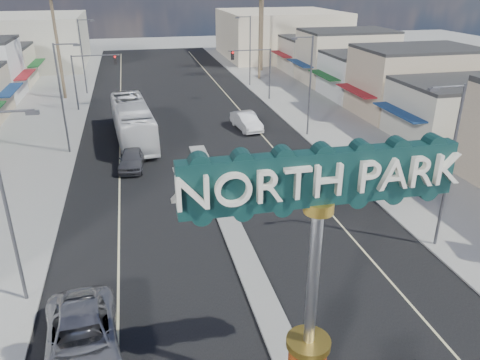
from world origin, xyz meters
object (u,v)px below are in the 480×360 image
streetlight_l_near (9,201)px  streetlight_r_far (249,48)px  traffic_signal_left (91,71)px  streetlight_r_near (448,161)px  streetlight_r_mid (309,81)px  city_bus (133,122)px  gateway_sign (315,256)px  streetlight_l_mid (63,94)px  palm_right_mid (260,1)px  car_parked_right (246,121)px  car_parked_left (132,158)px  streetlight_l_far (83,53)px  suv_left (82,339)px  traffic_signal_right (255,64)px

streetlight_l_near → streetlight_r_far: bearing=63.6°
traffic_signal_left → streetlight_r_near: 39.26m
streetlight_r_mid → city_bus: streetlight_r_mid is taller
gateway_sign → streetlight_r_near: gateway_sign is taller
traffic_signal_left → streetlight_l_mid: 14.07m
streetlight_l_mid → streetlight_r_mid: 20.87m
streetlight_r_mid → palm_right_mid: bearing=84.4°
car_parked_right → car_parked_left: bearing=-152.3°
car_parked_right → traffic_signal_left: bearing=136.5°
gateway_sign → car_parked_left: 24.70m
gateway_sign → streetlight_l_far: gateway_sign is taller
traffic_signal_left → car_parked_left: (3.68, -18.49, -3.49)m
streetlight_l_near → streetlight_l_far: (0.00, 42.00, 0.00)m
car_parked_right → city_bus: (-10.72, -0.89, 0.91)m
gateway_sign → palm_right_mid: (13.00, 54.02, 4.67)m
city_bus → streetlight_l_far: bearing=100.1°
gateway_sign → traffic_signal_left: (-9.18, 42.02, -1.65)m
traffic_signal_left → streetlight_r_mid: bearing=-35.5°
palm_right_mid → city_bus: size_ratio=0.97×
streetlight_l_near → city_bus: (5.22, 22.29, -3.34)m
car_parked_right → streetlight_r_near: bearing=-85.1°
palm_right_mid → car_parked_right: bearing=-108.2°
streetlight_r_mid → streetlight_l_near: bearing=-136.2°
traffic_signal_left → car_parked_right: 18.57m
streetlight_l_near → city_bus: streetlight_l_near is taller
streetlight_l_far → car_parked_right: size_ratio=1.81×
car_parked_right → city_bus: city_bus is taller
streetlight_l_near → palm_right_mid: bearing=63.0°
car_parked_left → streetlight_l_mid: bearing=144.5°
palm_right_mid → car_parked_right: 25.95m
streetlight_l_mid → palm_right_mid: size_ratio=0.74×
streetlight_l_mid → car_parked_left: (4.93, -4.50, -4.28)m
suv_left → city_bus: size_ratio=0.49×
traffic_signal_left → suv_left: 38.34m
streetlight_r_far → city_bus: (-15.65, -19.71, -3.34)m
streetlight_r_far → gateway_sign: bearing=-101.8°
streetlight_r_near → car_parked_right: bearing=102.0°
traffic_signal_left → car_parked_left: 19.17m
suv_left → car_parked_right: bearing=59.0°
traffic_signal_right → streetlight_l_mid: bearing=-144.5°
traffic_signal_left → streetlight_l_far: (-1.25, 8.01, 0.79)m
traffic_signal_right → city_bus: 18.73m
streetlight_r_mid → suv_left: streetlight_r_mid is taller
streetlight_l_near → car_parked_right: streetlight_l_near is taller
traffic_signal_right → streetlight_r_near: 34.03m
car_parked_right → streetlight_l_near: bearing=-131.6°
traffic_signal_right → streetlight_r_near: bearing=-87.9°
streetlight_l_near → streetlight_l_far: same height
car_parked_right → city_bus: 10.79m
streetlight_l_mid → suv_left: (2.67, -24.17, -4.23)m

